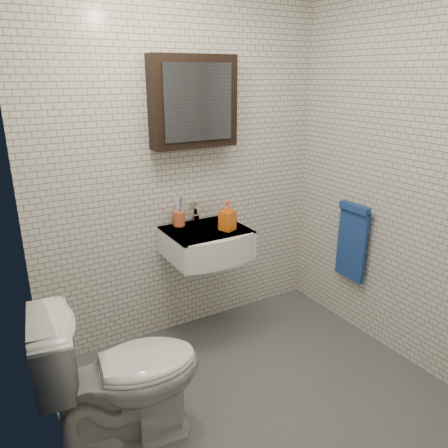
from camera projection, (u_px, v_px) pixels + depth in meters
name	position (u px, v px, depth m)	size (l,w,h in m)	color
ground	(260.00, 397.00, 2.67)	(2.20, 2.00, 0.01)	#494C51
room_shell	(268.00, 160.00, 2.19)	(2.22, 2.02, 2.51)	silver
washbasin	(209.00, 243.00, 3.04)	(0.55, 0.50, 0.20)	white
faucet	(196.00, 214.00, 3.15)	(0.06, 0.20, 0.15)	silver
mirror_cabinet	(194.00, 102.00, 2.89)	(0.60, 0.15, 0.60)	black
towel_rail	(352.00, 239.00, 3.22)	(0.09, 0.30, 0.58)	silver
toothbrush_cup	(179.00, 218.00, 3.10)	(0.10, 0.10, 0.23)	#C85D32
soap_bottle	(227.00, 216.00, 3.00)	(0.09, 0.10, 0.21)	orange
toilet	(122.00, 374.00, 2.25)	(0.46, 0.81, 0.83)	silver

